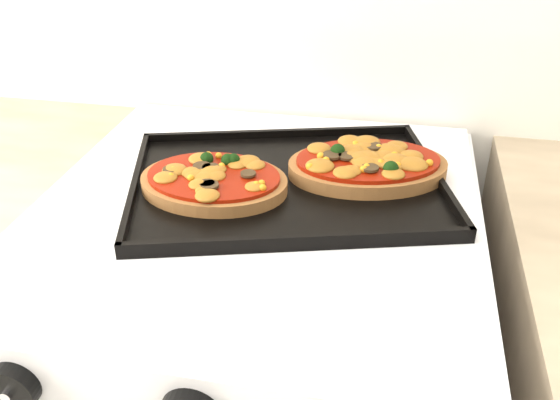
# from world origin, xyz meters

# --- Properties ---
(control_panel) EXTENTS (0.60, 0.02, 0.09)m
(control_panel) POSITION_xyz_m (-0.04, 1.39, 0.85)
(control_panel) COLOR silver
(control_panel) RESTS_ON stove
(knob_left) EXTENTS (0.06, 0.02, 0.06)m
(knob_left) POSITION_xyz_m (-0.22, 1.37, 0.85)
(knob_left) COLOR black
(knob_left) RESTS_ON control_panel
(baking_tray) EXTENTS (0.50, 0.42, 0.02)m
(baking_tray) POSITION_xyz_m (-0.00, 1.73, 0.92)
(baking_tray) COLOR black
(baking_tray) RESTS_ON stove
(pizza_left) EXTENTS (0.20, 0.15, 0.03)m
(pizza_left) POSITION_xyz_m (-0.10, 1.69, 0.93)
(pizza_left) COLOR olive
(pizza_left) RESTS_ON baking_tray
(pizza_right) EXTENTS (0.26, 0.20, 0.03)m
(pizza_right) POSITION_xyz_m (0.10, 1.78, 0.94)
(pizza_right) COLOR olive
(pizza_right) RESTS_ON baking_tray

